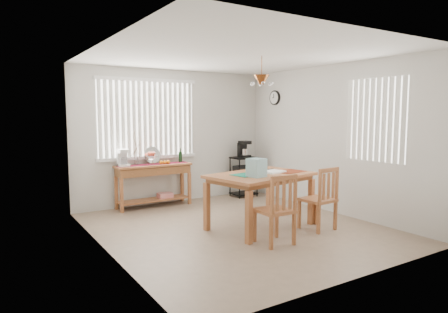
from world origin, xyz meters
TOP-DOWN VIEW (x-y plane):
  - ground at (0.00, 0.00)m, footprint 4.00×4.50m
  - room_shell at (0.00, 0.02)m, footprint 4.20×4.70m
  - sideboard at (-0.52, 2.03)m, footprint 1.43×0.40m
  - sideboard_items at (-0.76, 2.04)m, footprint 1.36×0.34m
  - wire_cart at (1.46, 1.92)m, footprint 0.49×0.40m
  - cart_items at (1.46, 1.93)m, footprint 0.20×0.24m
  - dining_table at (0.32, -0.15)m, footprint 1.72×1.28m
  - table_items at (0.20, -0.31)m, footprint 1.28×0.57m
  - chair_left at (0.00, -0.91)m, footprint 0.46×0.46m
  - chair_right at (1.00, -0.73)m, footprint 0.47×0.47m

SIDE VIEW (x-z plane):
  - ground at x=0.00m, z-range -0.01..0.00m
  - chair_left at x=0.00m, z-range -0.01..0.94m
  - chair_right at x=1.00m, z-range -0.01..0.95m
  - wire_cart at x=1.46m, z-range 0.09..0.92m
  - sideboard at x=-0.52m, z-range 0.20..1.01m
  - dining_table at x=0.32m, z-range 0.32..1.16m
  - sideboard_items at x=-0.76m, z-range 0.63..1.24m
  - table_items at x=0.20m, z-range 0.80..1.07m
  - cart_items at x=1.46m, z-range 0.83..1.17m
  - room_shell at x=0.00m, z-range 0.34..3.04m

